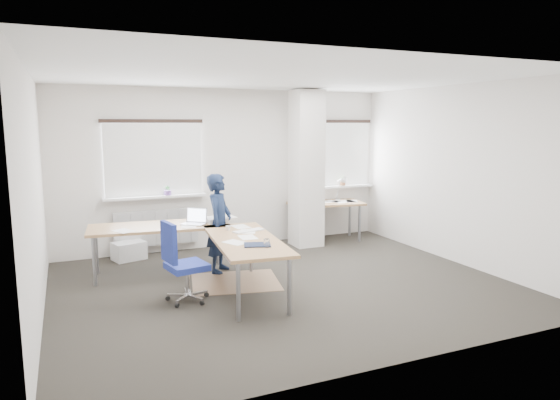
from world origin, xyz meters
name	(u,v)px	position (x,y,z in m)	size (l,w,h in m)	color
ground	(284,285)	(0.00, 0.00, 0.00)	(6.00, 6.00, 0.00)	#292521
room_shell	(283,156)	(0.18, 0.45, 1.75)	(6.04, 5.04, 2.82)	silver
floor_mat	(235,282)	(-0.57, 0.40, 0.00)	(1.19, 1.01, 0.01)	brown
white_crate	(129,251)	(-1.79, 2.20, 0.15)	(0.49, 0.34, 0.29)	white
desk_main	(203,234)	(-0.97, 0.56, 0.69)	(2.41, 2.83, 0.96)	#986F41
desk_side	(325,204)	(1.80, 2.15, 0.69)	(1.50, 0.93, 1.22)	#986F41
task_chair	(184,280)	(-1.39, -0.10, 0.29)	(0.57, 0.56, 1.03)	navy
person	(219,223)	(-0.62, 0.97, 0.74)	(0.54, 0.35, 1.47)	#101B32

